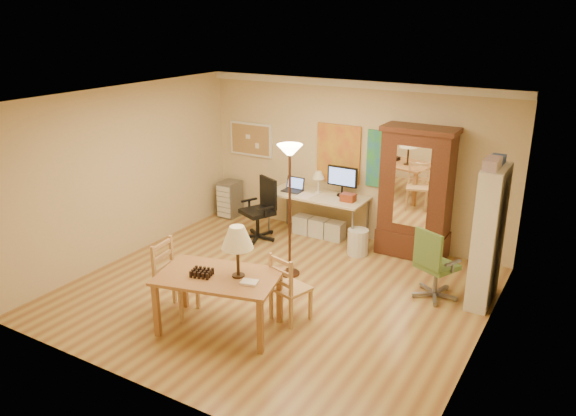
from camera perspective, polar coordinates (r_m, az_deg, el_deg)
The scene contains 16 objects.
floor at distance 7.99m, azimuth -1.29°, elevation -8.53°, with size 5.50×5.50×0.00m, color #8F5E32.
crown_molding at distance 9.32m, azimuth 6.76°, elevation 12.43°, with size 5.50×0.08×0.12m, color white.
corkboard at distance 10.50m, azimuth -3.80°, elevation 6.98°, with size 0.90×0.04×0.62m, color tan.
art_panel_left at distance 9.64m, azimuth 5.15°, elevation 5.52°, with size 0.80×0.04×1.00m, color gold.
art_panel_right at distance 9.30m, azimuth 10.17°, elevation 4.79°, with size 0.75×0.04×0.95m, color teal.
dining_table at distance 6.79m, azimuth -6.41°, elevation -5.79°, with size 1.62×1.20×1.37m.
ladder_chair_back at distance 7.14m, azimuth 0.10°, elevation -8.27°, with size 0.52×0.50×0.91m.
ladder_chair_left at distance 7.45m, azimuth -11.49°, elevation -7.19°, with size 0.49×0.50×0.98m.
torchiere_lamp at distance 7.94m, azimuth 0.18°, elevation 3.69°, with size 0.36×0.36×1.99m.
computer_desk at distance 9.72m, azimuth 3.30°, elevation -0.33°, with size 1.71×0.75×1.29m.
office_chair_black at distance 9.71m, azimuth -2.92°, elevation -1.52°, with size 0.66×0.66×1.07m.
office_chair_green at distance 7.99m, azimuth 14.60°, elevation -7.04°, with size 0.63×0.63×1.02m.
drawer_cart at distance 10.81m, azimuth -5.95°, elevation 0.92°, with size 0.34×0.41×0.69m.
armoire at distance 9.07m, azimuth 12.80°, elevation 0.68°, with size 1.14×0.54×2.10m.
bookshelf at distance 7.81m, azimuth 19.66°, elevation -2.82°, with size 0.28×0.76×1.89m.
wastebin at distance 9.17m, azimuth 7.11°, elevation -3.44°, with size 0.34×0.34×0.42m, color silver.
Camera 1 is at (3.74, -6.00, 3.73)m, focal length 35.00 mm.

